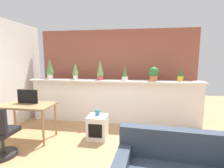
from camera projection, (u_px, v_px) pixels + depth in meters
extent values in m
cube|color=white|center=(113.00, 102.00, 4.50)|extent=(4.43, 0.16, 1.11)
cube|color=white|center=(113.00, 81.00, 4.37)|extent=(4.43, 0.35, 0.04)
cube|color=#9E5442|center=(116.00, 74.00, 4.98)|extent=(4.43, 0.10, 2.50)
cylinder|color=silver|center=(50.00, 77.00, 4.64)|extent=(0.15, 0.15, 0.12)
sphere|color=#4C9347|center=(50.00, 72.00, 4.62)|extent=(0.19, 0.19, 0.19)
cone|color=#4C9347|center=(50.00, 65.00, 4.59)|extent=(0.16, 0.16, 0.33)
cylinder|color=silver|center=(76.00, 77.00, 4.52)|extent=(0.13, 0.13, 0.11)
sphere|color=#669E4C|center=(75.00, 73.00, 4.50)|extent=(0.16, 0.16, 0.16)
cone|color=#669E4C|center=(75.00, 68.00, 4.48)|extent=(0.13, 0.13, 0.24)
cylinder|color=#B7474C|center=(100.00, 78.00, 4.40)|extent=(0.17, 0.17, 0.10)
sphere|color=#669E4C|center=(100.00, 74.00, 4.39)|extent=(0.16, 0.16, 0.16)
cone|color=#669E4C|center=(100.00, 66.00, 4.36)|extent=(0.14, 0.14, 0.33)
cylinder|color=silver|center=(125.00, 79.00, 4.29)|extent=(0.15, 0.15, 0.10)
cone|color=#3D843D|center=(125.00, 71.00, 4.26)|extent=(0.11, 0.11, 0.28)
cylinder|color=#C66B42|center=(153.00, 78.00, 4.22)|extent=(0.19, 0.19, 0.13)
sphere|color=#2D7033|center=(154.00, 72.00, 4.20)|extent=(0.24, 0.24, 0.24)
cylinder|color=gold|center=(180.00, 79.00, 4.14)|extent=(0.14, 0.14, 0.12)
cone|color=#2D7033|center=(181.00, 72.00, 4.11)|extent=(0.10, 0.10, 0.21)
cylinder|color=#99754C|center=(43.00, 129.00, 3.29)|extent=(0.04, 0.04, 0.71)
cylinder|color=#99754C|center=(15.00, 117.00, 3.93)|extent=(0.04, 0.04, 0.71)
cylinder|color=#99754C|center=(56.00, 120.00, 3.78)|extent=(0.04, 0.04, 0.71)
cube|color=#99754C|center=(26.00, 105.00, 3.55)|extent=(1.10, 0.60, 0.04)
cube|color=black|center=(28.00, 96.00, 3.61)|extent=(0.45, 0.04, 0.29)
cylinder|color=#262628|center=(4.00, 154.00, 2.98)|extent=(0.44, 0.44, 0.07)
cylinder|color=#333333|center=(2.00, 143.00, 2.95)|extent=(0.06, 0.06, 0.34)
cube|color=black|center=(1.00, 132.00, 2.92)|extent=(0.44, 0.44, 0.08)
cube|color=silver|center=(98.00, 127.00, 3.63)|extent=(0.40, 0.40, 0.50)
cube|color=black|center=(95.00, 131.00, 3.44)|extent=(0.28, 0.04, 0.28)
cylinder|color=teal|center=(97.00, 112.00, 3.61)|extent=(0.10, 0.10, 0.13)
cube|color=#333D4C|center=(181.00, 145.00, 2.18)|extent=(1.57, 0.27, 0.40)
cube|color=#333D4C|center=(122.00, 159.00, 2.06)|extent=(0.21, 0.77, 0.16)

